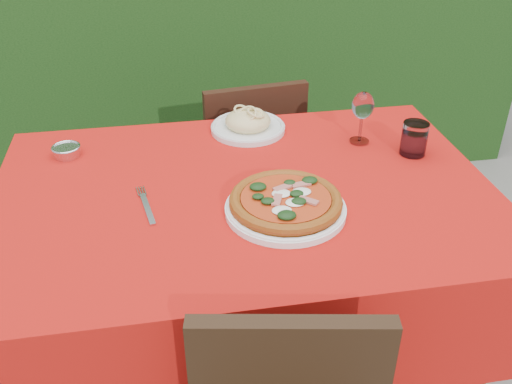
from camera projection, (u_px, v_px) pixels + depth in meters
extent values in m
cube|color=black|center=(194.00, 11.00, 2.71)|extent=(3.20, 0.55, 1.60)
cube|color=#4A3118|center=(245.00, 198.00, 1.45)|extent=(1.20, 0.80, 0.04)
cylinder|color=#4A3118|center=(478.00, 373.00, 1.44)|extent=(0.05, 0.05, 0.70)
cylinder|color=#4A3118|center=(66.00, 254.00, 1.85)|extent=(0.05, 0.05, 0.70)
cylinder|color=#4A3118|center=(382.00, 221.00, 2.01)|extent=(0.05, 0.05, 0.70)
cube|color=red|center=(245.00, 240.00, 1.52)|extent=(1.26, 0.86, 0.32)
cube|color=black|center=(244.00, 171.00, 2.24)|extent=(0.40, 0.40, 0.03)
cube|color=black|center=(256.00, 140.00, 1.99)|extent=(0.36, 0.08, 0.40)
cylinder|color=black|center=(268.00, 189.00, 2.51)|extent=(0.03, 0.03, 0.37)
cylinder|color=black|center=(200.00, 200.00, 2.43)|extent=(0.03, 0.03, 0.37)
cylinder|color=black|center=(293.00, 228.00, 2.26)|extent=(0.03, 0.03, 0.37)
cylinder|color=black|center=(217.00, 242.00, 2.18)|extent=(0.03, 0.03, 0.37)
cylinder|color=white|center=(285.00, 209.00, 1.34)|extent=(0.29, 0.29, 0.02)
cylinder|color=#B66419|center=(286.00, 203.00, 1.34)|extent=(0.27, 0.27, 0.02)
cylinder|color=#9E290A|center=(286.00, 199.00, 1.33)|extent=(0.22, 0.22, 0.01)
cylinder|color=silver|center=(248.00, 128.00, 1.72)|extent=(0.22, 0.22, 0.02)
ellipsoid|color=beige|center=(248.00, 121.00, 1.71)|extent=(0.18, 0.18, 0.06)
cylinder|color=white|center=(414.00, 139.00, 1.57)|extent=(0.07, 0.07, 0.09)
cylinder|color=#94B2C8|center=(413.00, 143.00, 1.58)|extent=(0.06, 0.06, 0.07)
cylinder|color=silver|center=(359.00, 141.00, 1.66)|extent=(0.06, 0.06, 0.01)
cylinder|color=silver|center=(361.00, 128.00, 1.64)|extent=(0.01, 0.01, 0.08)
ellipsoid|color=silver|center=(363.00, 105.00, 1.60)|extent=(0.06, 0.06, 0.08)
cube|color=silver|center=(148.00, 209.00, 1.35)|extent=(0.06, 0.19, 0.00)
cylinder|color=silver|center=(67.00, 152.00, 1.58)|extent=(0.07, 0.07, 0.03)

